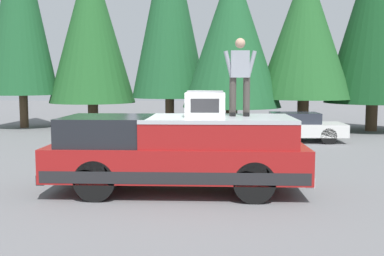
{
  "coord_description": "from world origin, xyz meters",
  "views": [
    {
      "loc": [
        -9.74,
        -1.22,
        2.42
      ],
      "look_at": [
        0.45,
        -0.77,
        1.35
      ],
      "focal_mm": 42.22,
      "sensor_mm": 36.0,
      "label": 1
    }
  ],
  "objects_px": {
    "parked_car_white": "(292,127)",
    "compressor_unit": "(205,104)",
    "pickup_truck": "(178,152)",
    "person_on_truck_bed": "(240,75)"
  },
  "relations": [
    {
      "from": "pickup_truck",
      "to": "person_on_truck_bed",
      "type": "distance_m",
      "value": 2.17
    },
    {
      "from": "compressor_unit",
      "to": "parked_car_white",
      "type": "relative_size",
      "value": 0.2
    },
    {
      "from": "person_on_truck_bed",
      "to": "parked_car_white",
      "type": "relative_size",
      "value": 0.41
    },
    {
      "from": "compressor_unit",
      "to": "parked_car_white",
      "type": "bearing_deg",
      "value": -21.66
    },
    {
      "from": "person_on_truck_bed",
      "to": "parked_car_white",
      "type": "bearing_deg",
      "value": -17.77
    },
    {
      "from": "parked_car_white",
      "to": "compressor_unit",
      "type": "bearing_deg",
      "value": 158.34
    },
    {
      "from": "pickup_truck",
      "to": "person_on_truck_bed",
      "type": "bearing_deg",
      "value": -79.81
    },
    {
      "from": "pickup_truck",
      "to": "person_on_truck_bed",
      "type": "xyz_separation_m",
      "value": [
        0.24,
        -1.35,
        1.68
      ]
    },
    {
      "from": "pickup_truck",
      "to": "parked_car_white",
      "type": "bearing_deg",
      "value": -25.28
    },
    {
      "from": "compressor_unit",
      "to": "person_on_truck_bed",
      "type": "xyz_separation_m",
      "value": [
        0.32,
        -0.75,
        0.62
      ]
    }
  ]
}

